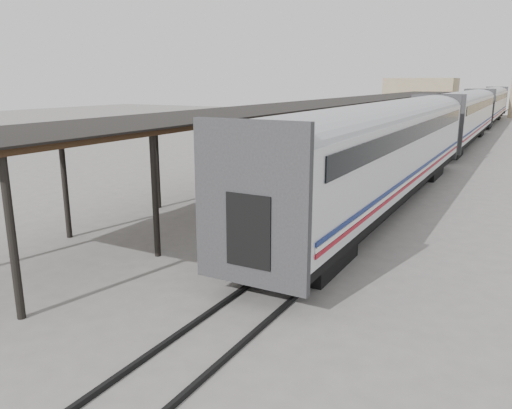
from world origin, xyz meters
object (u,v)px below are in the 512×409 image
object	(u,v)px
baggage_cart	(235,237)
porter	(231,209)
luggage_tug	(361,152)
pedestrian	(305,158)

from	to	relation	value
baggage_cart	porter	xyz separation A→B (m)	(0.25, -0.65, 1.13)
luggage_tug	pedestrian	distance (m)	7.06
luggage_tug	pedestrian	size ratio (longest dim) A/B	0.79
porter	pedestrian	world-z (taller)	porter
porter	pedestrian	xyz separation A→B (m)	(-4.31, 15.52, -0.83)
luggage_tug	porter	distance (m)	22.66
luggage_tug	porter	size ratio (longest dim) A/B	0.81
baggage_cart	pedestrian	world-z (taller)	pedestrian
luggage_tug	porter	world-z (taller)	porter
pedestrian	porter	bearing A→B (deg)	81.10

